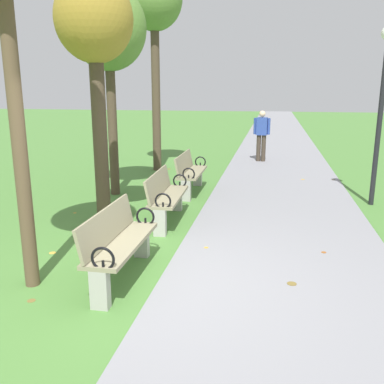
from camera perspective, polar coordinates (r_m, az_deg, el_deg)
The scene contains 11 objects.
ground_plane at distance 5.36m, azimuth -4.49°, elevation -11.97°, with size 80.00×80.00×0.00m, color #4C7F38.
paved_walkway at distance 22.76m, azimuth 11.47°, elevation 7.77°, with size 3.06×44.00×0.02m, color gray.
park_bench_1 at distance 5.30m, azimuth -9.92°, elevation -6.73°, with size 0.47×1.60×0.90m.
park_bench_2 at distance 7.46m, azimuth -3.55°, elevation -0.49°, with size 0.54×1.62×0.90m.
park_bench_3 at distance 9.56m, azimuth -0.26°, elevation 2.75°, with size 0.48×1.60×0.90m.
tree_2 at distance 7.16m, azimuth -13.09°, elevation 20.75°, with size 1.22×1.22×4.05m.
tree_3 at distance 9.49m, azimuth -11.30°, elevation 20.68°, with size 1.59×1.59×4.43m.
tree_4 at distance 12.38m, azimuth -5.15°, elevation 24.04°, with size 1.53×1.53×5.51m.
pedestrian_walking at distance 13.82m, azimuth 9.42°, elevation 7.88°, with size 0.53×0.25×1.62m.
lamp_post at distance 9.14m, azimuth 24.47°, elevation 12.53°, with size 0.28×0.28×3.48m.
scattered_leaves at distance 7.39m, azimuth -0.43°, elevation -4.43°, with size 5.36×8.32×0.02m.
Camera 1 is at (1.31, -4.64, 2.34)m, focal length 39.32 mm.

